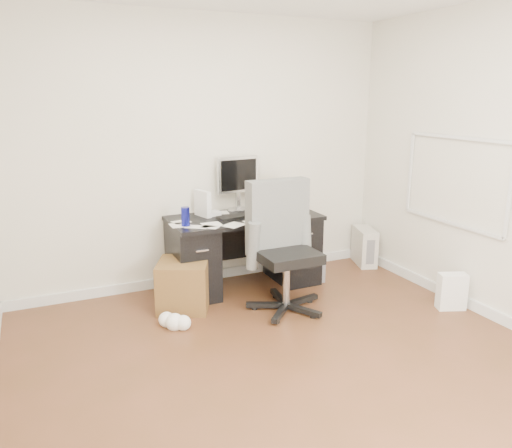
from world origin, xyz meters
The scene contains 18 objects.
ground centered at (0.00, 0.00, 0.00)m, with size 4.00×4.00×0.00m, color #4E3119.
room_shell centered at (0.03, 0.03, 1.66)m, with size 4.02×4.02×2.71m.
desk centered at (0.30, 1.65, 0.40)m, with size 1.50×0.70×0.75m.
loose_papers centered at (0.10, 1.60, 0.75)m, with size 1.10×0.60×0.00m, color white, non-canonical shape.
lcd_monitor centered at (0.34, 1.91, 1.04)m, with size 0.45×0.26×0.57m, color #B4B5B9, non-canonical shape.
keyboard centered at (0.23, 1.63, 0.76)m, with size 0.43×0.15×0.02m, color black.
computer_mouse centered at (0.63, 1.56, 0.78)m, with size 0.06×0.06×0.06m, color #B4B5B9.
travel_mug centered at (-0.34, 1.52, 0.84)m, with size 0.08×0.08×0.18m, color navy.
white_binder centered at (-0.08, 1.82, 0.88)m, with size 0.10×0.23×0.26m, color white.
magazine_file centered at (0.99, 1.84, 0.89)m, with size 0.12×0.24×0.28m, color #A88351.
pen_cup centered at (0.64, 1.88, 0.86)m, with size 0.09×0.09×0.22m, color #5C311A, non-canonical shape.
yellow_book centered at (0.75, 1.55, 0.77)m, with size 0.16×0.21×0.04m, color yellow.
paper_remote centered at (0.33, 1.38, 0.76)m, with size 0.26×0.21×0.02m, color white, non-canonical shape.
office_chair centered at (0.42, 0.96, 0.59)m, with size 0.67×0.67×1.19m, color #545653, non-canonical shape.
pc_tower centered at (1.86, 1.73, 0.21)m, with size 0.19×0.43×0.43m, color #B1ADA0.
shopping_bag centered at (1.82, 0.35, 0.17)m, with size 0.25×0.18×0.34m, color white.
wicker_basket centered at (-0.42, 1.39, 0.23)m, with size 0.45×0.45×0.45m, color #513418.
desk_printer centered at (0.96, 1.58, 0.11)m, with size 0.38×0.31×0.22m, color #5D5C61.
Camera 1 is at (-1.59, -2.81, 1.94)m, focal length 35.00 mm.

